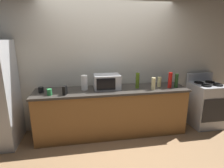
% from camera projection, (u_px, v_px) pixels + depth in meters
% --- Properties ---
extents(ground_plane, '(8.00, 8.00, 0.00)m').
position_uv_depth(ground_plane, '(116.00, 144.00, 3.24)').
color(ground_plane, '#93704C').
extents(back_wall, '(6.40, 0.10, 2.70)m').
position_uv_depth(back_wall, '(108.00, 62.00, 3.66)').
color(back_wall, beige).
rests_on(back_wall, ground_plane).
extents(counter_run, '(2.84, 0.64, 0.90)m').
position_uv_depth(counter_run, '(112.00, 111.00, 3.51)').
color(counter_run, brown).
rests_on(counter_run, ground_plane).
extents(stove_range, '(0.60, 0.61, 1.08)m').
position_uv_depth(stove_range, '(205.00, 104.00, 3.84)').
color(stove_range, '#B7BABF').
rests_on(stove_range, ground_plane).
extents(microwave, '(0.48, 0.35, 0.27)m').
position_uv_depth(microwave, '(107.00, 82.00, 3.38)').
color(microwave, '#B7BABF').
rests_on(microwave, counter_run).
extents(paper_towel_roll, '(0.12, 0.12, 0.27)m').
position_uv_depth(paper_towel_roll, '(84.00, 83.00, 3.32)').
color(paper_towel_roll, white).
rests_on(paper_towel_roll, counter_run).
extents(cordless_phone, '(0.08, 0.12, 0.15)m').
position_uv_depth(cordless_phone, '(65.00, 90.00, 3.06)').
color(cordless_phone, black).
rests_on(cordless_phone, counter_run).
extents(bottle_wine, '(0.07, 0.07, 0.26)m').
position_uv_depth(bottle_wine, '(176.00, 81.00, 3.47)').
color(bottle_wine, '#1E3F19').
rests_on(bottle_wine, counter_run).
extents(bottle_vinegar, '(0.08, 0.08, 0.19)m').
position_uv_depth(bottle_vinegar, '(159.00, 82.00, 3.54)').
color(bottle_vinegar, beige).
rests_on(bottle_vinegar, counter_run).
extents(bottle_hot_sauce, '(0.07, 0.07, 0.29)m').
position_uv_depth(bottle_hot_sauce, '(170.00, 80.00, 3.45)').
color(bottle_hot_sauce, red).
rests_on(bottle_hot_sauce, counter_run).
extents(bottle_olive_oil, '(0.07, 0.07, 0.29)m').
position_uv_depth(bottle_olive_oil, '(137.00, 80.00, 3.43)').
color(bottle_olive_oil, '#4C6B19').
rests_on(bottle_olive_oil, counter_run).
extents(bottle_hand_soap, '(0.07, 0.07, 0.22)m').
position_uv_depth(bottle_hand_soap, '(153.00, 84.00, 3.34)').
color(bottle_hand_soap, beige).
rests_on(bottle_hand_soap, counter_run).
extents(mug_green, '(0.08, 0.08, 0.11)m').
position_uv_depth(mug_green, '(49.00, 92.00, 3.04)').
color(mug_green, '#2D8C47').
rests_on(mug_green, counter_run).
extents(mug_black, '(0.09, 0.09, 0.10)m').
position_uv_depth(mug_black, '(41.00, 90.00, 3.18)').
color(mug_black, black).
rests_on(mug_black, counter_run).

